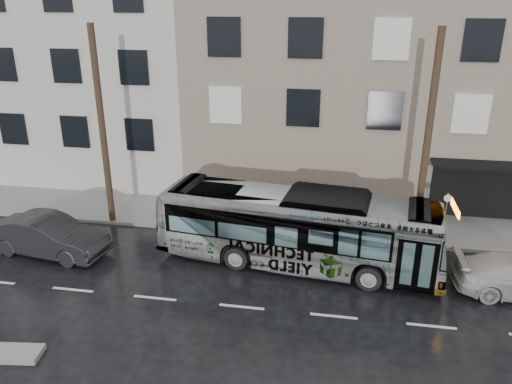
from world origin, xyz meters
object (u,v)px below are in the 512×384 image
utility_pole_front (427,143)px  utility_pole_rear (102,128)px  sign_post (444,220)px  bus (297,228)px  dark_sedan (49,236)px

utility_pole_front → utility_pole_rear: bearing=180.0°
utility_pole_front → sign_post: 3.48m
utility_pole_front → utility_pole_rear: same height
utility_pole_rear → bus: bearing=-14.7°
utility_pole_front → bus: bearing=-154.1°
bus → dark_sedan: 10.39m
dark_sedan → sign_post: bearing=-70.5°
sign_post → bus: (-6.01, -2.39, 0.22)m
bus → utility_pole_front: bearing=-56.8°
utility_pole_rear → sign_post: utility_pole_rear is taller
utility_pole_front → utility_pole_rear: 14.00m
utility_pole_front → sign_post: utility_pole_front is taller
sign_post → utility_pole_rear: bearing=180.0°
utility_pole_rear → utility_pole_front: bearing=0.0°
sign_post → utility_pole_front: bearing=180.0°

